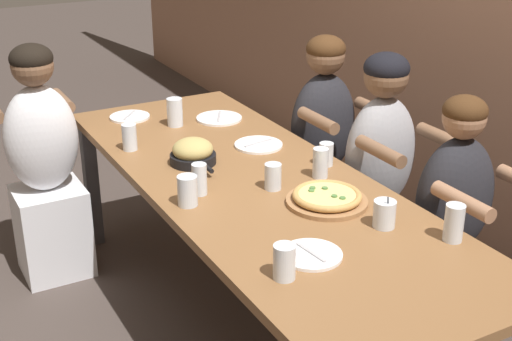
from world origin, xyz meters
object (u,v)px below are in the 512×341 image
Objects in this scene: drinking_glass_a at (320,164)px; drinking_glass_i at (284,263)px; empty_plate_d at (258,145)px; drinking_glass_f at (175,114)px; cocktail_glass_blue at (384,215)px; empty_plate_a at (311,255)px; empty_plate_c at (219,118)px; drinking_glass_d at (130,139)px; diner_near_left at (45,173)px; drinking_glass_g at (326,155)px; diner_far_center at (378,190)px; drinking_glass_h at (199,180)px; drinking_glass_c at (454,225)px; drinking_glass_b at (273,178)px; drinking_glass_e at (188,192)px; diner_far_midright at (450,242)px; pizza_board_main at (327,198)px; empty_plate_b at (130,117)px; skillet_bowl at (193,153)px; diner_far_midleft at (322,159)px.

drinking_glass_i is at bearing -41.47° from drinking_glass_a.
drinking_glass_f is at bearing -153.25° from empty_plate_d.
cocktail_glass_blue is at bearing 9.63° from drinking_glass_f.
empty_plate_a is 0.18m from drinking_glass_i.
drinking_glass_d reaches higher than empty_plate_c.
diner_near_left reaches higher than drinking_glass_i.
diner_far_center reaches higher than drinking_glass_g.
drinking_glass_d is 0.61m from drinking_glass_h.
diner_near_left is (-1.69, -0.38, -0.25)m from drinking_glass_i.
drinking_glass_a is 1.04× the size of drinking_glass_d.
cocktail_glass_blue is (-0.05, 0.35, 0.04)m from empty_plate_a.
empty_plate_d is (0.44, -0.01, 0.00)m from empty_plate_c.
drinking_glass_c is 1.32× the size of drinking_glass_g.
cocktail_glass_blue is 1.08× the size of drinking_glass_i.
drinking_glass_g is at bearing 138.11° from drinking_glass_i.
drinking_glass_h reaches higher than empty_plate_d.
drinking_glass_f is at bearing 123.62° from drinking_glass_d.
drinking_glass_i is at bearing -96.16° from drinking_glass_c.
empty_plate_d is at bearing 157.97° from drinking_glass_b.
drinking_glass_e is (0.67, -0.00, 0.00)m from drinking_glass_d.
diner_far_midright is at bearing 32.10° from drinking_glass_g.
drinking_glass_i is 0.10× the size of diner_near_left.
drinking_glass_b is at bearing 71.17° from drinking_glass_h.
empty_plate_a is 0.60m from drinking_glass_e.
empty_plate_a is 1.50× the size of drinking_glass_f.
drinking_glass_d is at bearing -152.64° from pizza_board_main.
empty_plate_b is 1.45× the size of drinking_glass_f.
skillet_bowl is 1.21m from drinking_glass_c.
diner_far_center is at bearing -36.24° from diner_near_left.
drinking_glass_e is at bearing -52.33° from empty_plate_d.
cocktail_glass_blue is 0.11× the size of diner_far_midright.
empty_plate_d is at bearing 97.00° from skillet_bowl.
drinking_glass_f is at bearing -25.63° from diner_far_midleft.
drinking_glass_h is at bearing 27.70° from diner_far_midleft.
empty_plate_c is 0.19× the size of diner_far_center.
drinking_glass_d is at bearing -114.44° from empty_plate_d.
empty_plate_a is 0.65m from drinking_glass_h.
diner_near_left is at bearing -102.08° from empty_plate_c.
drinking_glass_g is 0.09× the size of diner_near_left.
drinking_glass_e reaches higher than skillet_bowl.
cocktail_glass_blue is at bearing 47.30° from drinking_glass_e.
drinking_glass_c is 0.11× the size of diner_near_left.
diner_far_center is at bearing 69.50° from skillet_bowl.
drinking_glass_b is at bearing 9.34° from diner_far_center.
drinking_glass_c is at bearing 36.40° from cocktail_glass_blue.
pizza_board_main is 0.26× the size of diner_near_left.
drinking_glass_f is (-0.50, 0.13, 0.01)m from skillet_bowl.
drinking_glass_i is at bearing -27.05° from drinking_glass_b.
drinking_glass_a is at bearing 21.54° from empty_plate_b.
empty_plate_c is 1.82× the size of drinking_glass_h.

